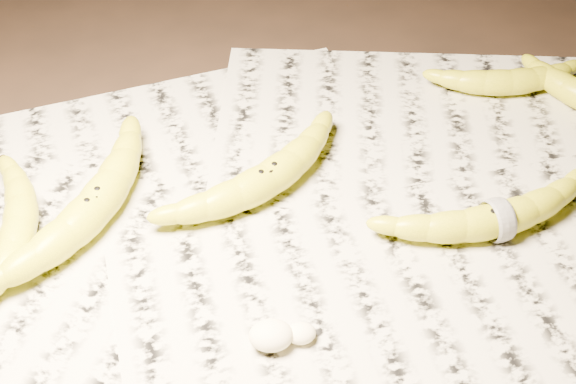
{
  "coord_description": "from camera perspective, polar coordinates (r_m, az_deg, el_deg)",
  "views": [
    {
      "loc": [
        -0.06,
        -0.56,
        0.58
      ],
      "look_at": [
        -0.02,
        -0.0,
        0.05
      ],
      "focal_mm": 50.0,
      "sensor_mm": 36.0,
      "label": 1
    }
  ],
  "objects": [
    {
      "name": "ground",
      "position": [
        0.81,
        1.42,
        -2.38
      ],
      "size": [
        3.0,
        3.0,
        0.0
      ],
      "primitive_type": "plane",
      "color": "black",
      "rests_on": "ground"
    },
    {
      "name": "newspaper_patch",
      "position": [
        0.78,
        0.51,
        -4.2
      ],
      "size": [
        0.9,
        0.7,
        0.01
      ],
      "primitive_type": "cube",
      "color": "beige",
      "rests_on": "ground"
    },
    {
      "name": "banana_left_a",
      "position": [
        0.81,
        -13.72,
        -0.92
      ],
      "size": [
        0.17,
        0.24,
        0.04
      ],
      "primitive_type": null,
      "rotation": [
        0.0,
        0.0,
        1.08
      ],
      "color": "yellow",
      "rests_on": "newspaper_patch"
    },
    {
      "name": "banana_left_b",
      "position": [
        0.81,
        -18.63,
        -2.19
      ],
      "size": [
        0.06,
        0.18,
        0.03
      ],
      "primitive_type": null,
      "rotation": [
        0.0,
        0.0,
        1.6
      ],
      "color": "yellow",
      "rests_on": "newspaper_patch"
    },
    {
      "name": "banana_center",
      "position": [
        0.82,
        -1.54,
        1.06
      ],
      "size": [
        0.2,
        0.18,
        0.04
      ],
      "primitive_type": null,
      "rotation": [
        0.0,
        0.0,
        0.66
      ],
      "color": "yellow",
      "rests_on": "newspaper_patch"
    },
    {
      "name": "banana_taped",
      "position": [
        0.8,
        14.7,
        -1.74
      ],
      "size": [
        0.22,
        0.11,
        0.04
      ],
      "primitive_type": null,
      "rotation": [
        0.0,
        0.0,
        0.24
      ],
      "color": "yellow",
      "rests_on": "newspaper_patch"
    },
    {
      "name": "banana_upper_a",
      "position": [
        0.99,
        15.48,
        7.72
      ],
      "size": [
        0.17,
        0.06,
        0.03
      ],
      "primitive_type": null,
      "rotation": [
        0.0,
        0.0,
        0.03
      ],
      "color": "yellow",
      "rests_on": "newspaper_patch"
    },
    {
      "name": "measuring_tape",
      "position": [
        0.8,
        14.7,
        -1.74
      ],
      "size": [
        0.01,
        0.04,
        0.05
      ],
      "primitive_type": "torus",
      "rotation": [
        0.0,
        1.57,
        0.24
      ],
      "color": "white",
      "rests_on": "newspaper_patch"
    },
    {
      "name": "flesh_chunk_a",
      "position": [
        0.7,
        -1.22,
        -9.96
      ],
      "size": [
        0.04,
        0.03,
        0.02
      ],
      "primitive_type": "ellipsoid",
      "color": "#FFF8C5",
      "rests_on": "newspaper_patch"
    },
    {
      "name": "flesh_chunk_c",
      "position": [
        0.7,
        0.91,
        -9.82
      ],
      "size": [
        0.03,
        0.02,
        0.02
      ],
      "primitive_type": "ellipsoid",
      "color": "#FFF8C5",
      "rests_on": "newspaper_patch"
    }
  ]
}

